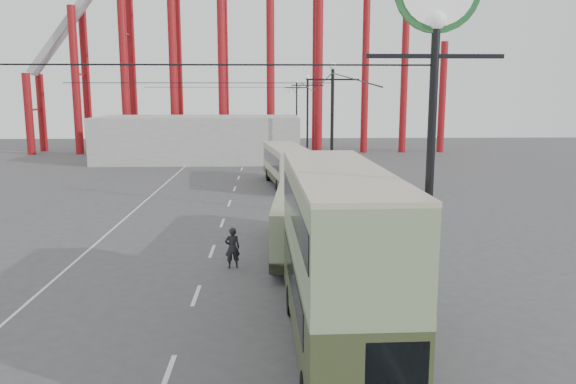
{
  "coord_description": "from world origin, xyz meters",
  "views": [
    {
      "loc": [
        1.77,
        -16.13,
        7.44
      ],
      "look_at": [
        2.62,
        9.25,
        3.0
      ],
      "focal_mm": 35.0,
      "sensor_mm": 36.0,
      "label": 1
    }
  ],
  "objects_px": {
    "lamp_post_near": "(434,76)",
    "double_decker_bus": "(337,251)",
    "single_decker_cream": "(287,164)",
    "pedestrian": "(232,248)",
    "single_decker_green": "(300,219)"
  },
  "relations": [
    {
      "from": "single_decker_cream",
      "to": "lamp_post_near",
      "type": "bearing_deg",
      "value": -92.97
    },
    {
      "from": "double_decker_bus",
      "to": "pedestrian",
      "type": "distance_m",
      "value": 9.06
    },
    {
      "from": "lamp_post_near",
      "to": "single_decker_cream",
      "type": "distance_m",
      "value": 33.06
    },
    {
      "from": "single_decker_cream",
      "to": "pedestrian",
      "type": "relative_size",
      "value": 5.94
    },
    {
      "from": "lamp_post_near",
      "to": "double_decker_bus",
      "type": "xyz_separation_m",
      "value": [
        -1.91,
        2.29,
        -4.83
      ]
    },
    {
      "from": "lamp_post_near",
      "to": "double_decker_bus",
      "type": "relative_size",
      "value": 1.07
    },
    {
      "from": "single_decker_cream",
      "to": "pedestrian",
      "type": "distance_m",
      "value": 22.29
    },
    {
      "from": "lamp_post_near",
      "to": "pedestrian",
      "type": "xyz_separation_m",
      "value": [
        -5.44,
        10.36,
        -6.96
      ]
    },
    {
      "from": "double_decker_bus",
      "to": "single_decker_cream",
      "type": "relative_size",
      "value": 0.95
    },
    {
      "from": "lamp_post_near",
      "to": "double_decker_bus",
      "type": "distance_m",
      "value": 5.68
    },
    {
      "from": "single_decker_cream",
      "to": "pedestrian",
      "type": "xyz_separation_m",
      "value": [
        -3.04,
        -22.06,
        -0.93
      ]
    },
    {
      "from": "lamp_post_near",
      "to": "pedestrian",
      "type": "height_order",
      "value": "lamp_post_near"
    },
    {
      "from": "single_decker_green",
      "to": "pedestrian",
      "type": "relative_size",
      "value": 5.65
    },
    {
      "from": "double_decker_bus",
      "to": "single_decker_cream",
      "type": "bearing_deg",
      "value": 89.58
    },
    {
      "from": "single_decker_green",
      "to": "pedestrian",
      "type": "height_order",
      "value": "single_decker_green"
    }
  ]
}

